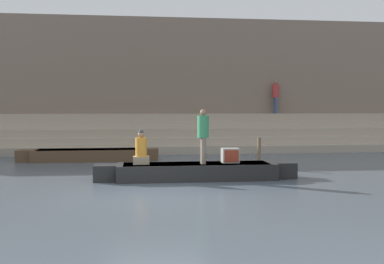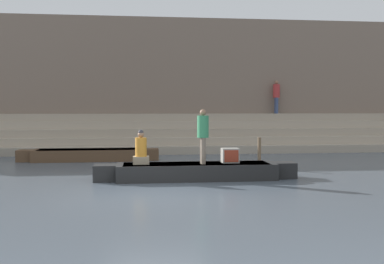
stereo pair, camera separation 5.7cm
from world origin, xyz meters
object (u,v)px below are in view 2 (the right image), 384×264
object	(u,v)px
person_rowing	(141,150)
mooring_post	(259,153)
rowboat_main	(196,171)
person_standing	(203,133)
tv_set	(230,155)
moored_boat_shore	(89,155)
person_on_steps	(276,95)

from	to	relation	value
person_rowing	mooring_post	size ratio (longest dim) A/B	0.92
rowboat_main	person_standing	bearing A→B (deg)	-29.66
person_standing	person_rowing	size ratio (longest dim) A/B	1.59
mooring_post	person_standing	bearing A→B (deg)	-136.07
person_standing	person_rowing	xyz separation A→B (m)	(-1.87, 0.17, -0.54)
tv_set	moored_boat_shore	xyz separation A→B (m)	(-4.89, 5.28, -0.46)
mooring_post	moored_boat_shore	bearing A→B (deg)	153.28
person_on_steps	rowboat_main	bearing A→B (deg)	-82.19
tv_set	mooring_post	world-z (taller)	mooring_post
person_on_steps	tv_set	bearing A→B (deg)	-77.54
tv_set	moored_boat_shore	world-z (taller)	tv_set
moored_boat_shore	person_on_steps	xyz separation A→B (m)	(9.42, 4.67, 2.66)
rowboat_main	person_standing	size ratio (longest dim) A/B	3.73
tv_set	person_rowing	bearing A→B (deg)	177.84
person_standing	tv_set	size ratio (longest dim) A/B	3.20
person_standing	moored_boat_shore	distance (m)	6.90
moored_boat_shore	mooring_post	bearing A→B (deg)	-23.13
rowboat_main	person_standing	xyz separation A→B (m)	(0.18, -0.12, 1.18)
tv_set	moored_boat_shore	distance (m)	7.21
tv_set	person_on_steps	distance (m)	11.15
person_rowing	rowboat_main	bearing A→B (deg)	-16.86
rowboat_main	moored_boat_shore	distance (m)	6.60
person_rowing	person_standing	bearing A→B (deg)	-20.33
moored_boat_shore	mooring_post	distance (m)	7.15
moored_boat_shore	mooring_post	xyz separation A→B (m)	(6.38, -3.21, 0.31)
person_rowing	person_on_steps	size ratio (longest dim) A/B	0.59
person_rowing	tv_set	world-z (taller)	person_rowing
person_standing	moored_boat_shore	size ratio (longest dim) A/B	0.29
rowboat_main	person_rowing	xyz separation A→B (m)	(-1.68, 0.05, 0.64)
person_rowing	moored_boat_shore	world-z (taller)	person_rowing
mooring_post	person_rowing	bearing A→B (deg)	-153.50
rowboat_main	person_on_steps	world-z (taller)	person_on_steps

